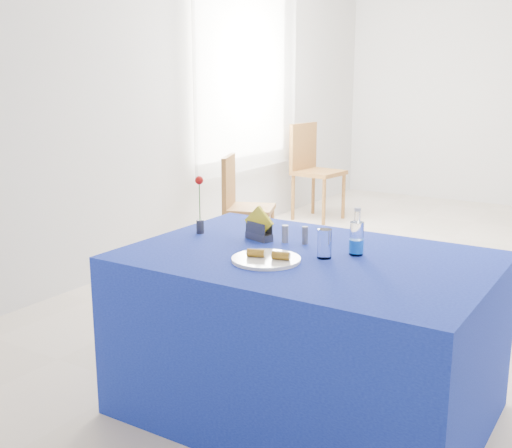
{
  "coord_description": "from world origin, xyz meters",
  "views": [
    {
      "loc": [
        1.02,
        -4.54,
        1.55
      ],
      "look_at": [
        -0.4,
        -2.27,
        0.92
      ],
      "focal_mm": 45.0,
      "sensor_mm": 36.0,
      "label": 1
    }
  ],
  "objects": [
    {
      "name": "room_shell",
      "position": [
        0.0,
        0.0,
        1.75
      ],
      "size": [
        7.0,
        7.0,
        7.0
      ],
      "color": "silver",
      "rests_on": "ground"
    },
    {
      "name": "plate",
      "position": [
        -0.36,
        -2.26,
        0.77
      ],
      "size": [
        0.3,
        0.3,
        0.01
      ],
      "primitive_type": "cylinder",
      "color": "silver",
      "rests_on": "blue_table"
    },
    {
      "name": "blue_table",
      "position": [
        -0.25,
        -2.08,
        0.38
      ],
      "size": [
        1.6,
        1.1,
        0.76
      ],
      "color": "navy",
      "rests_on": "floor"
    },
    {
      "name": "salt_shaker",
      "position": [
        -0.44,
        -1.95,
        0.8
      ],
      "size": [
        0.03,
        0.03,
        0.08
      ],
      "primitive_type": "cylinder",
      "color": "gray",
      "rests_on": "blue_table"
    },
    {
      "name": "banana_pieces",
      "position": [
        -0.34,
        -2.26,
        0.79
      ],
      "size": [
        0.2,
        0.08,
        0.04
      ],
      "color": "gold",
      "rests_on": "plate"
    },
    {
      "name": "rose_vase",
      "position": [
        -0.9,
        -2.02,
        0.9
      ],
      "size": [
        0.04,
        0.04,
        0.29
      ],
      "color": "#27272C",
      "rests_on": "blue_table"
    },
    {
      "name": "drinking_glass",
      "position": [
        -0.16,
        -2.09,
        0.82
      ],
      "size": [
        0.06,
        0.06,
        0.13
      ],
      "primitive_type": "cylinder",
      "color": "white",
      "rests_on": "blue_table"
    },
    {
      "name": "water_bottle",
      "position": [
        -0.07,
        -1.96,
        0.83
      ],
      "size": [
        0.07,
        0.07,
        0.21
      ],
      "color": "white",
      "rests_on": "blue_table"
    },
    {
      "name": "curtain",
      "position": [
        -2.4,
        0.8,
        1.55
      ],
      "size": [
        0.04,
        1.75,
        1.85
      ],
      "primitive_type": "cube",
      "color": "white",
      "rests_on": "room_shell"
    },
    {
      "name": "napkin_holder",
      "position": [
        -0.57,
        -1.97,
        0.81
      ],
      "size": [
        0.16,
        0.1,
        0.17
      ],
      "color": "#3B3B40",
      "rests_on": "blue_table"
    },
    {
      "name": "window_pane",
      "position": [
        -2.47,
        0.8,
        1.55
      ],
      "size": [
        0.04,
        1.5,
        1.6
      ],
      "primitive_type": "cube",
      "color": "white",
      "rests_on": "room_shell"
    },
    {
      "name": "floor",
      "position": [
        0.0,
        0.0,
        0.0
      ],
      "size": [
        7.0,
        7.0,
        0.0
      ],
      "primitive_type": "plane",
      "color": "beige",
      "rests_on": "ground"
    },
    {
      "name": "chair_win_a",
      "position": [
        -1.91,
        -0.12,
        0.51
      ],
      "size": [
        0.52,
        0.52,
        0.88
      ],
      "rotation": [
        0.0,
        0.0,
        1.97
      ],
      "color": "olive",
      "rests_on": "floor"
    },
    {
      "name": "pepper_shaker",
      "position": [
        -0.35,
        -1.92,
        0.8
      ],
      "size": [
        0.03,
        0.03,
        0.08
      ],
      "primitive_type": "cylinder",
      "color": "#5E5E63",
      "rests_on": "blue_table"
    },
    {
      "name": "chair_win_b",
      "position": [
        -2.13,
        1.62,
        0.59
      ],
      "size": [
        0.51,
        0.51,
        1.03
      ],
      "rotation": [
        0.0,
        0.0,
        1.46
      ],
      "color": "olive",
      "rests_on": "floor"
    }
  ]
}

